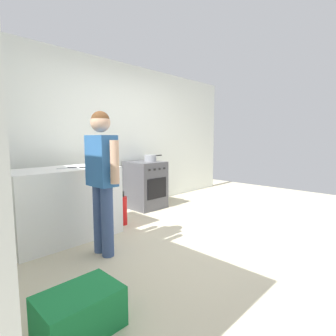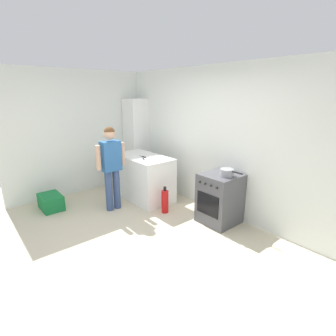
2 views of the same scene
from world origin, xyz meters
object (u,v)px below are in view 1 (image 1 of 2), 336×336
pot (150,158)px  knife_utility (68,168)px  fire_extinguisher (123,210)px  recycling_crate_lower (80,312)px  knife_chef (77,168)px  person (102,172)px  oven_left (146,185)px

pot → knife_utility: pot is taller
fire_extinguisher → recycling_crate_lower: size_ratio=0.96×
knife_chef → recycling_crate_lower: 1.93m
pot → fire_extinguisher: pot is taller
knife_chef → recycling_crate_lower: size_ratio=0.56×
pot → person: 2.06m
person → oven_left: bearing=35.1°
oven_left → knife_utility: (-1.65, -0.41, 0.48)m
oven_left → knife_utility: knife_utility is taller
knife_utility → fire_extinguisher: size_ratio=0.50×
knife_chef → fire_extinguisher: knife_chef is taller
oven_left → knife_chef: knife_chef is taller
oven_left → pot: size_ratio=2.13×
oven_left → person: (-1.61, -1.13, 0.49)m
knife_utility → recycling_crate_lower: knife_utility is taller
knife_chef → person: 0.67m
knife_utility → recycling_crate_lower: bearing=-114.0°
pot → knife_chef: bearing=-164.7°
knife_utility → oven_left: bearing=14.0°
pot → person: bearing=-147.0°
pot → person: (-1.73, -1.12, 0.01)m
knife_utility → person: size_ratio=0.16×
knife_utility → pot: bearing=12.8°
oven_left → knife_utility: 1.76m
knife_chef → fire_extinguisher: (0.69, -0.01, -0.69)m
oven_left → knife_utility: bearing=-166.0°
person → knife_chef: bearing=85.4°
knife_chef → knife_utility: bearing=149.0°
pot → fire_extinguisher: (-0.99, -0.47, -0.69)m
pot → recycling_crate_lower: bearing=-140.8°
pot → knife_utility: (-1.77, -0.40, -0.01)m
recycling_crate_lower → knife_chef: bearing=62.6°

